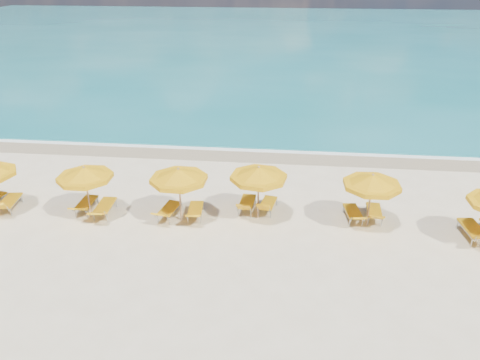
# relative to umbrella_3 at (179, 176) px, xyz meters

# --- Properties ---
(ground_plane) EXTENTS (120.00, 120.00, 0.00)m
(ground_plane) POSITION_rel_umbrella_3_xyz_m (2.23, -0.01, -1.98)
(ground_plane) COLOR beige
(ocean) EXTENTS (120.00, 80.00, 0.30)m
(ocean) POSITION_rel_umbrella_3_xyz_m (2.23, 47.99, -1.98)
(ocean) COLOR #146B72
(ocean) RESTS_ON ground
(wet_sand_band) EXTENTS (120.00, 2.60, 0.01)m
(wet_sand_band) POSITION_rel_umbrella_3_xyz_m (2.23, 7.39, -1.98)
(wet_sand_band) COLOR tan
(wet_sand_band) RESTS_ON ground
(foam_line) EXTENTS (120.00, 1.20, 0.03)m
(foam_line) POSITION_rel_umbrella_3_xyz_m (2.23, 8.19, -1.98)
(foam_line) COLOR white
(foam_line) RESTS_ON ground
(whitecap_near) EXTENTS (14.00, 0.36, 0.05)m
(whitecap_near) POSITION_rel_umbrella_3_xyz_m (-3.77, 16.99, -1.98)
(whitecap_near) COLOR white
(whitecap_near) RESTS_ON ground
(whitecap_far) EXTENTS (18.00, 0.30, 0.05)m
(whitecap_far) POSITION_rel_umbrella_3_xyz_m (10.23, 23.99, -1.98)
(whitecap_far) COLOR white
(whitecap_far) RESTS_ON ground
(umbrella_2) EXTENTS (2.91, 2.91, 2.25)m
(umbrella_2) POSITION_rel_umbrella_3_xyz_m (-3.75, -0.09, -0.06)
(umbrella_2) COLOR tan
(umbrella_2) RESTS_ON ground
(umbrella_3) EXTENTS (2.94, 2.94, 2.32)m
(umbrella_3) POSITION_rel_umbrella_3_xyz_m (0.00, 0.00, 0.00)
(umbrella_3) COLOR tan
(umbrella_3) RESTS_ON ground
(umbrella_4) EXTENTS (2.71, 2.71, 2.31)m
(umbrella_4) POSITION_rel_umbrella_3_xyz_m (3.07, 0.51, -0.01)
(umbrella_4) COLOR tan
(umbrella_4) RESTS_ON ground
(umbrella_5) EXTENTS (2.96, 2.96, 2.27)m
(umbrella_5) POSITION_rel_umbrella_3_xyz_m (7.40, 0.35, -0.05)
(umbrella_5) COLOR tan
(umbrella_5) RESTS_ON ground
(lounger_1_right) EXTENTS (0.86, 1.86, 0.86)m
(lounger_1_right) POSITION_rel_umbrella_3_xyz_m (-7.36, 0.10, -1.75)
(lounger_1_right) COLOR #A5A8AD
(lounger_1_right) RESTS_ON ground
(lounger_2_left) EXTENTS (0.59, 1.77, 0.71)m
(lounger_2_left) POSITION_rel_umbrella_3_xyz_m (-4.12, 0.33, -1.77)
(lounger_2_left) COLOR #A5A8AD
(lounger_2_left) RESTS_ON ground
(lounger_2_right) EXTENTS (0.68, 1.92, 0.69)m
(lounger_2_right) POSITION_rel_umbrella_3_xyz_m (-3.23, 0.13, -1.76)
(lounger_2_right) COLOR #A5A8AD
(lounger_2_right) RESTS_ON ground
(lounger_3_left) EXTENTS (0.87, 1.83, 0.73)m
(lounger_3_left) POSITION_rel_umbrella_3_xyz_m (-0.55, 0.19, -1.77)
(lounger_3_left) COLOR #A5A8AD
(lounger_3_left) RESTS_ON ground
(lounger_3_right) EXTENTS (0.71, 1.78, 0.69)m
(lounger_3_right) POSITION_rel_umbrella_3_xyz_m (0.54, 0.28, -1.77)
(lounger_3_right) COLOR #A5A8AD
(lounger_3_right) RESTS_ON ground
(lounger_4_left) EXTENTS (0.71, 1.78, 0.82)m
(lounger_4_left) POSITION_rel_umbrella_3_xyz_m (2.56, 1.07, -1.76)
(lounger_4_left) COLOR #A5A8AD
(lounger_4_left) RESTS_ON ground
(lounger_4_right) EXTENTS (0.84, 1.70, 0.81)m
(lounger_4_right) POSITION_rel_umbrella_3_xyz_m (3.43, 1.09, -1.77)
(lounger_4_right) COLOR #A5A8AD
(lounger_4_right) RESTS_ON ground
(lounger_5_left) EXTENTS (0.78, 1.79, 0.71)m
(lounger_5_left) POSITION_rel_umbrella_3_xyz_m (6.90, 0.74, -1.77)
(lounger_5_left) COLOR #A5A8AD
(lounger_5_left) RESTS_ON ground
(lounger_5_right) EXTENTS (0.67, 1.77, 0.73)m
(lounger_5_right) POSITION_rel_umbrella_3_xyz_m (7.75, 0.89, -1.77)
(lounger_5_right) COLOR #A5A8AD
(lounger_5_right) RESTS_ON ground
(lounger_6_left) EXTENTS (0.83, 2.00, 0.85)m
(lounger_6_left) POSITION_rel_umbrella_3_xyz_m (11.23, -0.20, -1.74)
(lounger_6_left) COLOR #A5A8AD
(lounger_6_left) RESTS_ON ground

